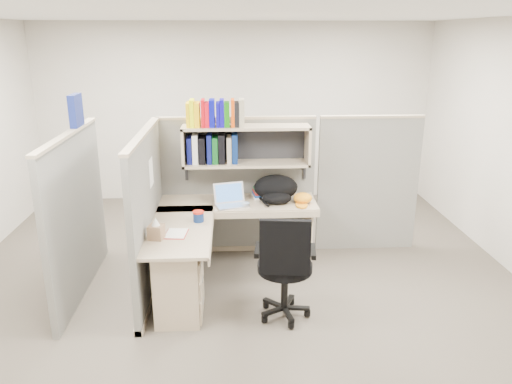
{
  "coord_description": "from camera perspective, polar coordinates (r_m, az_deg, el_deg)",
  "views": [
    {
      "loc": [
        -0.07,
        -4.69,
        2.52
      ],
      "look_at": [
        0.19,
        0.25,
        0.94
      ],
      "focal_mm": 35.0,
      "sensor_mm": 36.0,
      "label": 1
    }
  ],
  "objects": [
    {
      "name": "mouse",
      "position": [
        5.45,
        -1.23,
        -1.28
      ],
      "size": [
        0.11,
        0.09,
        0.04
      ],
      "primitive_type": "ellipsoid",
      "rotation": [
        0.0,
        0.0,
        0.25
      ],
      "color": "#92AED0",
      "rests_on": "desk"
    },
    {
      "name": "backpack",
      "position": [
        5.52,
        2.34,
        0.33
      ],
      "size": [
        0.51,
        0.4,
        0.29
      ],
      "primitive_type": null,
      "rotation": [
        0.0,
        0.0,
        -0.04
      ],
      "color": "black",
      "rests_on": "desk"
    },
    {
      "name": "desk",
      "position": [
        4.88,
        -6.7,
        -7.68
      ],
      "size": [
        1.74,
        1.75,
        0.73
      ],
      "color": "tan",
      "rests_on": "ground"
    },
    {
      "name": "loose_paper",
      "position": [
        4.75,
        -9.11,
        -4.67
      ],
      "size": [
        0.21,
        0.27,
        0.0
      ],
      "primitive_type": null,
      "rotation": [
        0.0,
        0.0,
        -0.1
      ],
      "color": "white",
      "rests_on": "desk"
    },
    {
      "name": "orange_cap",
      "position": [
        5.52,
        5.36,
        -0.69
      ],
      "size": [
        0.26,
        0.28,
        0.11
      ],
      "primitive_type": null,
      "rotation": [
        0.0,
        0.0,
        -0.26
      ],
      "color": "orange",
      "rests_on": "desk"
    },
    {
      "name": "paper_cup",
      "position": [
        5.73,
        -2.07,
        -0.01
      ],
      "size": [
        0.08,
        0.08,
        0.1
      ],
      "primitive_type": "cylinder",
      "rotation": [
        0.0,
        0.0,
        -0.14
      ],
      "color": "white",
      "rests_on": "desk"
    },
    {
      "name": "tissue_box",
      "position": [
        4.62,
        -11.37,
        -4.07
      ],
      "size": [
        0.16,
        0.16,
        0.21
      ],
      "primitive_type": null,
      "rotation": [
        0.0,
        0.0,
        -0.22
      ],
      "color": "#8F6E51",
      "rests_on": "desk"
    },
    {
      "name": "snack_canister",
      "position": [
        4.99,
        -6.59,
        -2.76
      ],
      "size": [
        0.11,
        0.11,
        0.11
      ],
      "color": "navy",
      "rests_on": "desk"
    },
    {
      "name": "room_shell",
      "position": [
        4.77,
        -2.08,
        6.81
      ],
      "size": [
        6.0,
        6.0,
        6.0
      ],
      "color": "beige",
      "rests_on": "ground"
    },
    {
      "name": "task_chair",
      "position": [
        4.58,
        3.28,
        -10.34
      ],
      "size": [
        0.57,
        0.53,
        1.05
      ],
      "color": "black",
      "rests_on": "ground"
    },
    {
      "name": "book_stack",
      "position": [
        5.69,
        0.47,
        -0.07
      ],
      "size": [
        0.19,
        0.24,
        0.11
      ],
      "primitive_type": null,
      "rotation": [
        0.0,
        0.0,
        0.12
      ],
      "color": "gray",
      "rests_on": "desk"
    },
    {
      "name": "ground",
      "position": [
        5.32,
        -1.88,
        -10.58
      ],
      "size": [
        6.0,
        6.0,
        0.0
      ],
      "primitive_type": "plane",
      "color": "#38322B",
      "rests_on": "ground"
    },
    {
      "name": "cubicle",
      "position": [
        5.4,
        -5.98,
        0.2
      ],
      "size": [
        3.79,
        1.84,
        1.95
      ],
      "color": "#63635E",
      "rests_on": "ground"
    },
    {
      "name": "laptop",
      "position": [
        5.38,
        -2.79,
        -0.4
      ],
      "size": [
        0.42,
        0.42,
        0.24
      ],
      "primitive_type": null,
      "rotation": [
        0.0,
        0.0,
        0.27
      ],
      "color": "silver",
      "rests_on": "desk"
    }
  ]
}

